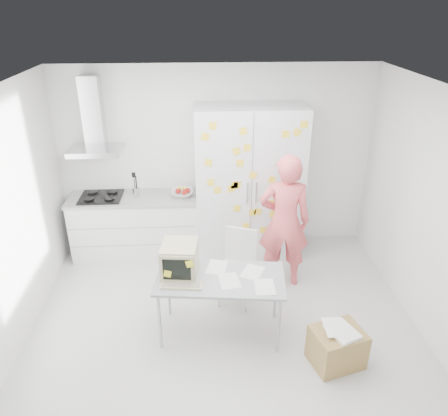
{
  "coord_description": "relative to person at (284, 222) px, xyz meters",
  "views": [
    {
      "loc": [
        -0.23,
        -4.02,
        3.48
      ],
      "look_at": [
        0.04,
        0.8,
        1.15
      ],
      "focal_mm": 35.0,
      "sensor_mm": 36.0,
      "label": 1
    }
  ],
  "objects": [
    {
      "name": "floor",
      "position": [
        -0.82,
        -0.85,
        -0.91
      ],
      "size": [
        4.5,
        4.0,
        0.02
      ],
      "primitive_type": "cube",
      "color": "silver",
      "rests_on": "ground"
    },
    {
      "name": "walls",
      "position": [
        -0.82,
        -0.13,
        0.45
      ],
      "size": [
        4.52,
        4.01,
        2.7
      ],
      "color": "white",
      "rests_on": "ground"
    },
    {
      "name": "ceiling",
      "position": [
        -0.82,
        -0.85,
        1.8
      ],
      "size": [
        4.5,
        4.0,
        0.02
      ],
      "primitive_type": "cube",
      "color": "white",
      "rests_on": "walls"
    },
    {
      "name": "counter_run",
      "position": [
        -2.01,
        0.85,
        -0.43
      ],
      "size": [
        1.84,
        0.63,
        1.28
      ],
      "color": "white",
      "rests_on": "ground"
    },
    {
      "name": "range_hood",
      "position": [
        -2.47,
        0.99,
        1.05
      ],
      "size": [
        0.7,
        0.48,
        1.01
      ],
      "color": "silver",
      "rests_on": "walls"
    },
    {
      "name": "tall_cabinet",
      "position": [
        -0.37,
        0.83,
        0.2
      ],
      "size": [
        1.5,
        0.68,
        2.2
      ],
      "color": "silver",
      "rests_on": "ground"
    },
    {
      "name": "person",
      "position": [
        0.0,
        0.0,
        0.0
      ],
      "size": [
        0.7,
        0.51,
        1.81
      ],
      "primitive_type": "imported",
      "rotation": [
        0.0,
        0.0,
        3.03
      ],
      "color": "#E95A5F",
      "rests_on": "ground"
    },
    {
      "name": "desk",
      "position": [
        -1.14,
        -0.89,
        -0.07
      ],
      "size": [
        1.45,
        0.84,
        1.1
      ],
      "rotation": [
        0.0,
        0.0,
        -0.11
      ],
      "color": "#9699A0",
      "rests_on": "ground"
    },
    {
      "name": "chair",
      "position": [
        -0.61,
        -0.33,
        -0.37
      ],
      "size": [
        0.55,
        0.55,
        0.95
      ],
      "rotation": [
        0.0,
        0.0,
        -0.35
      ],
      "color": "silver",
      "rests_on": "ground"
    },
    {
      "name": "cardboard_box",
      "position": [
        0.32,
        -1.49,
        -0.69
      ],
      "size": [
        0.6,
        0.53,
        0.45
      ],
      "rotation": [
        0.0,
        0.0,
        0.28
      ],
      "color": "#A07F45",
      "rests_on": "ground"
    }
  ]
}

